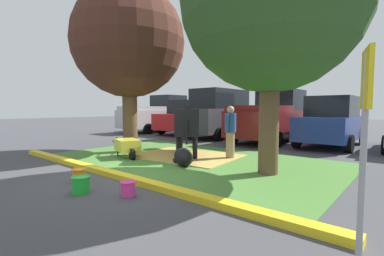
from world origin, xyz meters
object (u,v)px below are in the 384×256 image
bucket_pink (128,188)px  suv_dark_grey (220,113)px  sedan_blue (332,122)px  cow_holstein (187,121)px  person_handler (230,131)px  bucket_green (81,184)px  shade_tree_right (271,1)px  parking_sign (365,116)px  calf_lying (183,157)px  wheelbarrow (127,146)px  shade_tree_left (129,42)px  pickup_truck_maroon (273,117)px  pickup_truck_black (159,115)px  bucket_orange (79,175)px  sedan_red (189,117)px

bucket_pink → suv_dark_grey: size_ratio=0.06×
sedan_blue → cow_holstein: bearing=-120.7°
person_handler → bucket_green: 4.63m
shade_tree_right → bucket_green: (-2.02, -3.50, -3.78)m
parking_sign → bucket_pink: 3.73m
calf_lying → wheelbarrow: (-2.06, -0.29, 0.15)m
cow_holstein → wheelbarrow: size_ratio=1.64×
person_handler → parking_sign: (3.95, -3.99, 0.61)m
shade_tree_left → bucket_green: shade_tree_left is taller
pickup_truck_maroon → sedan_blue: (2.52, -0.06, -0.13)m
shade_tree_right → cow_holstein: bearing=166.3°
pickup_truck_black → pickup_truck_maroon: size_ratio=1.00×
bucket_pink → shade_tree_right: bearing=68.1°
calf_lying → person_handler: (0.48, 1.61, 0.62)m
bucket_orange → pickup_truck_maroon: bearing=88.9°
wheelbarrow → parking_sign: size_ratio=0.76×
shade_tree_right → pickup_truck_maroon: bearing=112.5°
cow_holstein → person_handler: bearing=10.8°
calf_lying → pickup_truck_maroon: (-0.37, 6.70, 0.88)m
calf_lying → cow_holstein: bearing=127.2°
wheelbarrow → bucket_pink: (3.01, -2.21, -0.25)m
calf_lying → sedan_blue: 7.02m
calf_lying → person_handler: bearing=73.3°
bucket_orange → pickup_truck_maroon: 9.38m
calf_lying → bucket_pink: size_ratio=4.31×
person_handler → bucket_pink: 4.20m
shade_tree_right → pickup_truck_black: shade_tree_right is taller
calf_lying → wheelbarrow: 2.09m
wheelbarrow → pickup_truck_black: bearing=131.1°
person_handler → bucket_pink: bearing=-83.5°
sedan_red → sedan_blue: bearing=-2.4°
wheelbarrow → pickup_truck_black: pickup_truck_black is taller
calf_lying → bucket_orange: (-0.55, -2.63, -0.09)m
parking_sign → pickup_truck_maroon: 10.28m
person_handler → suv_dark_grey: suv_dark_grey is taller
wheelbarrow → shade_tree_right: bearing=11.2°
suv_dark_grey → pickup_truck_maroon: size_ratio=0.85×
bucket_pink → pickup_truck_black: pickup_truck_black is taller
bucket_pink → pickup_truck_black: size_ratio=0.05×
shade_tree_left → sedan_blue: 8.47m
pickup_truck_maroon → suv_dark_grey: bearing=-177.5°
suv_dark_grey → pickup_truck_maroon: 2.90m
calf_lying → person_handler: size_ratio=0.76×
cow_holstein → sedan_blue: 6.18m
bucket_green → pickup_truck_black: pickup_truck_black is taller
calf_lying → parking_sign: parking_sign is taller
wheelbarrow → parking_sign: (6.49, -2.10, 1.09)m
person_handler → wheelbarrow: 3.21m
shade_tree_right → bucket_green: size_ratio=18.14×
wheelbarrow → pickup_truck_maroon: bearing=76.4°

